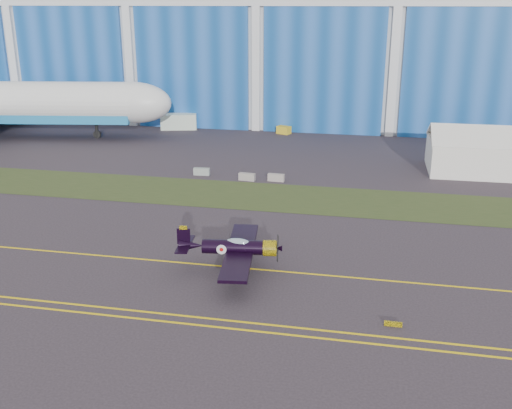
% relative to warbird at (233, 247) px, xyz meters
% --- Properties ---
extents(ground, '(260.00, 260.00, 0.00)m').
position_rel_warbird_xyz_m(ground, '(-9.42, 5.63, -2.08)').
color(ground, '#362E35').
rests_on(ground, ground).
extents(grass_median, '(260.00, 10.00, 0.02)m').
position_rel_warbird_xyz_m(grass_median, '(-9.42, 19.63, -2.06)').
color(grass_median, '#475128').
rests_on(grass_median, ground).
extents(hangar, '(220.00, 45.70, 30.00)m').
position_rel_warbird_xyz_m(hangar, '(-9.42, 77.42, 12.88)').
color(hangar, silver).
rests_on(hangar, ground).
extents(taxiway_centreline, '(200.00, 0.20, 0.02)m').
position_rel_warbird_xyz_m(taxiway_centreline, '(-9.42, 0.63, -2.07)').
color(taxiway_centreline, yellow).
rests_on(taxiway_centreline, ground).
extents(edge_line_near, '(80.00, 0.20, 0.02)m').
position_rel_warbird_xyz_m(edge_line_near, '(-9.42, -8.87, -2.07)').
color(edge_line_near, yellow).
rests_on(edge_line_near, ground).
extents(edge_line_far, '(80.00, 0.20, 0.02)m').
position_rel_warbird_xyz_m(edge_line_far, '(-9.42, -7.87, -2.07)').
color(edge_line_far, yellow).
rests_on(edge_line_far, ground).
extents(guard_board_right, '(1.20, 0.15, 0.35)m').
position_rel_warbird_xyz_m(guard_board_right, '(12.58, -6.37, -1.90)').
color(guard_board_right, yellow).
rests_on(guard_board_right, ground).
extents(warbird, '(10.82, 12.51, 3.38)m').
position_rel_warbird_xyz_m(warbird, '(0.00, 0.00, 0.00)').
color(warbird, black).
rests_on(warbird, ground).
extents(tent, '(13.26, 9.78, 6.11)m').
position_rel_warbird_xyz_m(tent, '(23.85, 35.27, 0.98)').
color(tent, white).
rests_on(tent, ground).
extents(shipping_container, '(6.42, 3.86, 2.60)m').
position_rel_warbird_xyz_m(shipping_container, '(-22.54, 53.25, -0.78)').
color(shipping_container, silver).
rests_on(shipping_container, ground).
extents(tug, '(2.52, 2.11, 1.26)m').
position_rel_warbird_xyz_m(tug, '(-4.41, 53.15, -1.45)').
color(tug, gold).
rests_on(tug, ground).
extents(barrier_a, '(2.03, 0.72, 0.90)m').
position_rel_warbird_xyz_m(barrier_a, '(-10.60, 26.60, -1.63)').
color(barrier_a, gray).
rests_on(barrier_a, ground).
extents(barrier_b, '(2.05, 0.80, 0.90)m').
position_rel_warbird_xyz_m(barrier_b, '(-4.51, 25.43, -1.63)').
color(barrier_b, gray).
rests_on(barrier_b, ground).
extents(barrier_c, '(2.04, 0.75, 0.90)m').
position_rel_warbird_xyz_m(barrier_c, '(-0.97, 25.83, -1.63)').
color(barrier_c, '#9E918B').
rests_on(barrier_c, ground).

